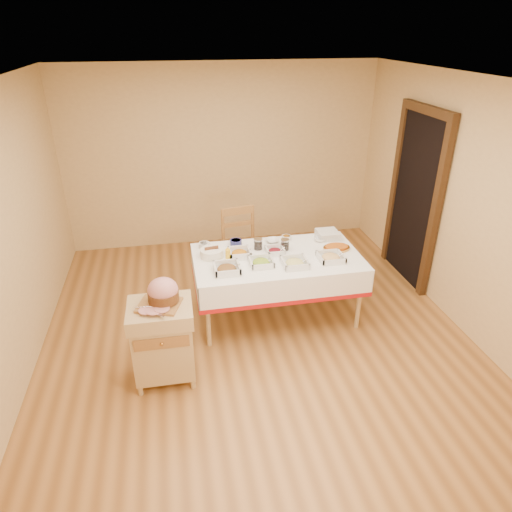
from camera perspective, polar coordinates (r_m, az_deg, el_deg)
The scene contains 23 objects.
room_shell at distance 4.43m, azimuth -0.05°, elevation 4.13°, with size 5.00×5.00×5.00m.
doorway at distance 6.05m, azimuth 19.30°, elevation 7.07°, with size 0.09×1.10×2.20m.
dining_table at distance 5.05m, azimuth 2.64°, elevation -1.67°, with size 1.82×1.02×0.76m.
butcher_cart at distance 4.31m, azimuth -11.57°, elevation -10.04°, with size 0.58×0.49×0.81m.
dining_chair at distance 5.69m, azimuth -1.75°, elevation 0.97°, with size 0.52×0.51×1.02m.
ham_on_board at distance 4.09m, azimuth -11.61°, elevation -4.60°, with size 0.38×0.36×0.25m.
serving_dish_a at distance 4.66m, azimuth -3.66°, elevation -1.59°, with size 0.27×0.26×0.12m.
serving_dish_b at distance 4.78m, azimuth 0.67°, elevation -0.78°, with size 0.24×0.24×0.10m.
serving_dish_c at distance 4.78m, azimuth 4.87°, elevation -0.85°, with size 0.26×0.26×0.11m.
serving_dish_d at distance 4.94m, azimuth 9.34°, elevation -0.17°, with size 0.26×0.26×0.10m.
serving_dish_e at distance 4.97m, azimuth -2.07°, elevation 0.37°, with size 0.24×0.23×0.11m.
serving_dish_f at distance 5.03m, azimuth 2.39°, elevation 0.65°, with size 0.21×0.20×0.09m.
small_bowl_left at distance 5.19m, azimuth -6.48°, elevation 1.39°, with size 0.13×0.13×0.06m.
small_bowl_mid at distance 5.23m, azimuth -2.53°, elevation 1.77°, with size 0.14×0.14×0.06m.
small_bowl_right at distance 5.35m, azimuth 3.83°, elevation 2.31°, with size 0.11×0.11×0.06m.
bowl_white_imported at distance 5.30m, azimuth 2.06°, elevation 1.95°, with size 0.15×0.15×0.04m, color silver.
bowl_small_imported at distance 5.38m, azimuth 8.06°, elevation 2.12°, with size 0.15×0.15×0.05m, color silver.
preserve_jar_left at distance 5.11m, azimuth 0.26°, elevation 1.44°, with size 0.10×0.10×0.13m.
preserve_jar_right at distance 5.11m, azimuth 3.63°, elevation 1.38°, with size 0.10×0.10×0.13m.
mustard_bottle at distance 4.86m, azimuth -3.54°, elevation 0.20°, with size 0.05×0.05×0.17m.
bread_basket at distance 4.97m, azimuth -5.55°, elevation 0.39°, with size 0.25×0.25×0.11m.
plate_stack at distance 5.45m, azimuth 8.92°, elevation 2.67°, with size 0.24×0.24×0.09m.
brass_platter at distance 5.20m, azimuth 10.03°, elevation 1.04°, with size 0.31×0.22×0.04m.
Camera 1 is at (-0.79, -4.00, 3.02)m, focal length 32.00 mm.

